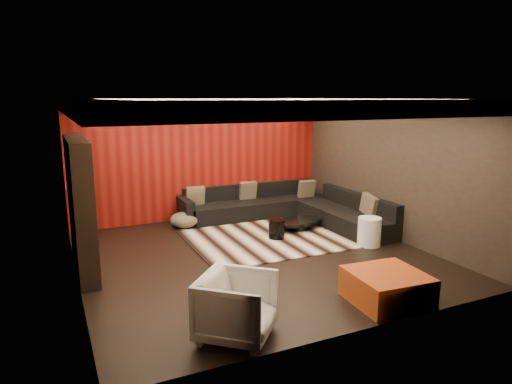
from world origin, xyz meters
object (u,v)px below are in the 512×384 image
sectional_sofa (289,210)px  coffee_table (298,224)px  orange_ottoman (387,287)px  armchair (237,307)px  drum_stool (276,229)px  white_side_table (369,232)px

sectional_sofa → coffee_table: bearing=-104.0°
orange_ottoman → armchair: size_ratio=1.14×
drum_stool → armchair: bearing=-124.3°
armchair → sectional_sofa: armchair is taller
drum_stool → coffee_table: bearing=28.1°
coffee_table → orange_ottoman: 3.69m
orange_ottoman → sectional_sofa: size_ratio=0.27×
coffee_table → armchair: size_ratio=1.37×
drum_stool → white_side_table: bearing=-37.8°
drum_stool → white_side_table: size_ratio=0.69×
drum_stool → orange_ottoman: bearing=-88.9°
coffee_table → orange_ottoman: orange_ottoman is taller
white_side_table → sectional_sofa: sectional_sofa is taller
sectional_sofa → armchair: bearing=-125.6°
coffee_table → sectional_sofa: (0.18, 0.73, 0.14)m
drum_stool → orange_ottoman: orange_ottoman is taller
coffee_table → orange_ottoman: bearing=-100.4°
armchair → orange_ottoman: bearing=-48.5°
drum_stool → armchair: 3.93m
drum_stool → sectional_sofa: size_ratio=0.11×
coffee_table → sectional_sofa: size_ratio=0.32×
coffee_table → armchair: bearing=-129.0°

